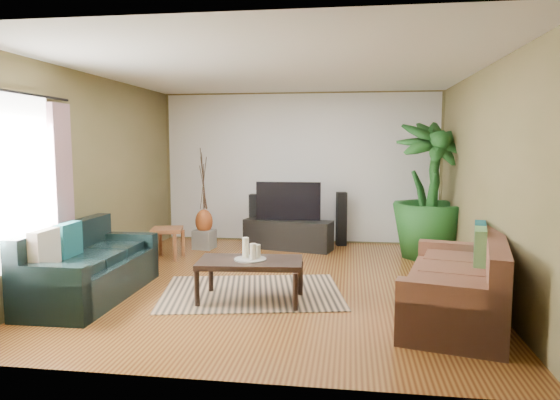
% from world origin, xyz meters
% --- Properties ---
extents(floor, '(5.50, 5.50, 0.00)m').
position_xyz_m(floor, '(0.00, 0.00, 0.00)').
color(floor, brown).
rests_on(floor, ground).
extents(ceiling, '(5.50, 5.50, 0.00)m').
position_xyz_m(ceiling, '(0.00, 0.00, 2.70)').
color(ceiling, white).
rests_on(ceiling, ground).
extents(wall_back, '(5.00, 0.00, 5.00)m').
position_xyz_m(wall_back, '(0.00, 2.75, 1.35)').
color(wall_back, brown).
rests_on(wall_back, ground).
extents(wall_front, '(5.00, 0.00, 5.00)m').
position_xyz_m(wall_front, '(0.00, -2.75, 1.35)').
color(wall_front, brown).
rests_on(wall_front, ground).
extents(wall_left, '(0.00, 5.50, 5.50)m').
position_xyz_m(wall_left, '(-2.50, 0.00, 1.35)').
color(wall_left, brown).
rests_on(wall_left, ground).
extents(wall_right, '(0.00, 5.50, 5.50)m').
position_xyz_m(wall_right, '(2.50, 0.00, 1.35)').
color(wall_right, brown).
rests_on(wall_right, ground).
extents(backwall_panel, '(4.90, 0.00, 4.90)m').
position_xyz_m(backwall_panel, '(0.00, 2.74, 1.35)').
color(backwall_panel, white).
rests_on(backwall_panel, ground).
extents(window_pane, '(0.00, 1.80, 1.80)m').
position_xyz_m(window_pane, '(-2.48, -1.60, 1.40)').
color(window_pane, white).
rests_on(window_pane, ground).
extents(curtain_far, '(0.08, 0.35, 2.20)m').
position_xyz_m(curtain_far, '(-2.43, -0.85, 1.15)').
color(curtain_far, gray).
rests_on(curtain_far, ground).
extents(curtain_rod, '(0.03, 1.90, 0.03)m').
position_xyz_m(curtain_rod, '(-2.43, -1.60, 2.30)').
color(curtain_rod, black).
rests_on(curtain_rod, ground).
extents(sofa_left, '(0.85, 1.96, 0.85)m').
position_xyz_m(sofa_left, '(-2.05, -0.92, 0.42)').
color(sofa_left, black).
rests_on(sofa_left, floor).
extents(sofa_right, '(1.38, 2.23, 0.85)m').
position_xyz_m(sofa_right, '(2.01, -1.02, 0.42)').
color(sofa_right, brown).
rests_on(sofa_right, floor).
extents(area_rug, '(2.37, 1.88, 0.01)m').
position_xyz_m(area_rug, '(-0.24, -0.51, 0.01)').
color(area_rug, tan).
rests_on(area_rug, floor).
extents(coffee_table, '(1.22, 0.73, 0.48)m').
position_xyz_m(coffee_table, '(-0.20, -0.82, 0.24)').
color(coffee_table, black).
rests_on(coffee_table, floor).
extents(candle_tray, '(0.36, 0.36, 0.02)m').
position_xyz_m(candle_tray, '(-0.20, -0.82, 0.49)').
color(candle_tray, gray).
rests_on(candle_tray, coffee_table).
extents(candle_tall, '(0.07, 0.07, 0.23)m').
position_xyz_m(candle_tall, '(-0.26, -0.79, 0.61)').
color(candle_tall, '#F2EECC').
rests_on(candle_tall, candle_tray).
extents(candle_mid, '(0.07, 0.07, 0.18)m').
position_xyz_m(candle_mid, '(-0.16, -0.86, 0.58)').
color(candle_mid, beige).
rests_on(candle_mid, candle_tray).
extents(candle_short, '(0.07, 0.07, 0.15)m').
position_xyz_m(candle_short, '(-0.13, -0.76, 0.57)').
color(candle_short, beige).
rests_on(candle_short, candle_tray).
extents(tv_stand, '(1.56, 0.77, 0.50)m').
position_xyz_m(tv_stand, '(-0.12, 2.05, 0.25)').
color(tv_stand, black).
rests_on(tv_stand, floor).
extents(television, '(1.10, 0.06, 0.65)m').
position_xyz_m(television, '(-0.12, 2.07, 0.82)').
color(television, black).
rests_on(television, tv_stand).
extents(speaker_left, '(0.17, 0.19, 0.88)m').
position_xyz_m(speaker_left, '(-0.79, 2.50, 0.44)').
color(speaker_left, black).
rests_on(speaker_left, floor).
extents(speaker_right, '(0.20, 0.22, 0.94)m').
position_xyz_m(speaker_right, '(0.77, 2.50, 0.47)').
color(speaker_right, black).
rests_on(speaker_right, floor).
extents(potted_plant, '(1.54, 1.54, 2.14)m').
position_xyz_m(potted_plant, '(2.15, 1.75, 1.07)').
color(potted_plant, '#174718').
rests_on(potted_plant, floor).
extents(plant_pot, '(0.39, 0.39, 0.31)m').
position_xyz_m(plant_pot, '(2.15, 1.75, 0.15)').
color(plant_pot, black).
rests_on(plant_pot, floor).
extents(pedestal, '(0.37, 0.37, 0.32)m').
position_xyz_m(pedestal, '(-1.55, 1.88, 0.16)').
color(pedestal, gray).
rests_on(pedestal, floor).
extents(vase, '(0.29, 0.29, 0.41)m').
position_xyz_m(vase, '(-1.55, 1.88, 0.47)').
color(vase, brown).
rests_on(vase, pedestal).
extents(side_table, '(0.55, 0.55, 0.48)m').
position_xyz_m(side_table, '(-1.90, 1.08, 0.24)').
color(side_table, '#945830').
rests_on(side_table, floor).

